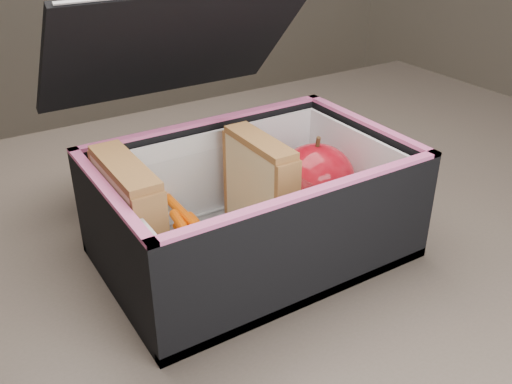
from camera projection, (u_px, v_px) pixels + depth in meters
kitchen_table at (268, 277)px, 0.71m from camera, size 1.20×0.80×0.75m
lunch_bag at (250, 197)px, 0.57m from camera, size 0.30×0.33×0.25m
plastic_tub at (200, 220)px, 0.55m from camera, size 0.19×0.13×0.08m
sandwich_left at (130, 221)px, 0.51m from camera, size 0.03×0.10×0.11m
sandwich_right at (260, 187)px, 0.58m from camera, size 0.03×0.10×0.11m
carrot_sticks at (200, 238)px, 0.56m from camera, size 0.04×0.13×0.03m
paper_napkin at (312, 212)px, 0.64m from camera, size 0.08×0.08×0.01m
red_apple at (316, 179)px, 0.61m from camera, size 0.11×0.11×0.09m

